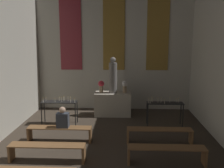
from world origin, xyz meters
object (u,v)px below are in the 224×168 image
object	(u,v)px
statue	(113,76)
pew_back_right	(159,133)
candle_rack_left	(59,105)
candle_rack_right	(165,106)
person_seated	(63,118)
pew_third_left	(47,149)
altar	(113,104)
flower_vase_right	(125,86)
flower_vase_left	(101,85)
pew_back_left	(60,131)
pew_third_right	(166,152)

from	to	relation	value
statue	pew_back_right	world-z (taller)	statue
candle_rack_left	candle_rack_right	size ratio (longest dim) A/B	1.00
candle_rack_right	person_seated	size ratio (longest dim) A/B	2.01
candle_rack_right	pew_back_right	world-z (taller)	candle_rack_right
pew_third_left	altar	bearing A→B (deg)	69.20
pew_third_left	flower_vase_right	bearing A→B (deg)	63.49
flower_vase_left	person_seated	xyz separation A→B (m)	(-0.94, -2.73, -0.51)
statue	person_seated	world-z (taller)	statue
pew_back_right	person_seated	xyz separation A→B (m)	(-2.93, -0.00, 0.40)
flower_vase_right	pew_back_right	xyz separation A→B (m)	(1.04, -2.73, -0.91)
statue	pew_third_left	size ratio (longest dim) A/B	0.74
pew_back_left	pew_back_right	world-z (taller)	same
candle_rack_left	pew_third_left	distance (m)	2.90
candle_rack_left	pew_back_right	xyz separation A→B (m)	(3.43, -1.57, -0.40)
flower_vase_left	candle_rack_right	bearing A→B (deg)	-25.82
candle_rack_left	flower_vase_right	bearing A→B (deg)	25.86
flower_vase_left	person_seated	distance (m)	2.93
altar	statue	size ratio (longest dim) A/B	1.01
statue	flower_vase_right	xyz separation A→B (m)	(0.48, -0.00, -0.38)
pew_third_right	statue	bearing A→B (deg)	110.80
candle_rack_left	candle_rack_right	bearing A→B (deg)	0.03
person_seated	pew_third_right	bearing A→B (deg)	-23.46
statue	candle_rack_left	distance (m)	2.41
statue	candle_rack_right	size ratio (longest dim) A/B	1.11
statue	pew_back_left	world-z (taller)	statue
pew_back_left	candle_rack_right	bearing A→B (deg)	24.61
pew_third_right	person_seated	world-z (taller)	person_seated
pew_back_left	candle_rack_left	bearing A→B (deg)	104.09
candle_rack_left	flower_vase_left	bearing A→B (deg)	38.84
candle_rack_right	flower_vase_right	bearing A→B (deg)	141.20
candle_rack_left	pew_third_right	distance (m)	4.48
altar	pew_back_right	size ratio (longest dim) A/B	0.75
altar	pew_third_left	xyz separation A→B (m)	(-1.52, -4.00, -0.14)
altar	person_seated	bearing A→B (deg)	-117.35
flower_vase_left	statue	bearing A→B (deg)	0.00
statue	candle_rack_right	xyz separation A→B (m)	(1.91, -1.16, -0.88)
pew_third_left	pew_third_right	size ratio (longest dim) A/B	1.00
statue	person_seated	bearing A→B (deg)	-117.35
pew_back_right	candle_rack_left	bearing A→B (deg)	155.42
flower_vase_right	candle_rack_right	world-z (taller)	flower_vase_right
person_seated	flower_vase_left	bearing A→B (deg)	71.08
candle_rack_right	pew_third_right	size ratio (longest dim) A/B	0.66
pew_third_left	pew_back_left	world-z (taller)	same
pew_third_right	flower_vase_right	bearing A→B (deg)	104.62
candle_rack_left	pew_back_right	distance (m)	3.80
candle_rack_left	pew_back_right	bearing A→B (deg)	-24.58
pew_back_right	person_seated	bearing A→B (deg)	-180.00
pew_third_right	altar	bearing A→B (deg)	110.80
pew_third_right	person_seated	size ratio (longest dim) A/B	3.03
person_seated	statue	bearing A→B (deg)	62.65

